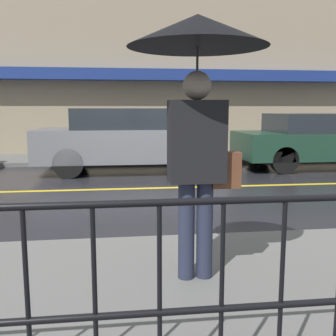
% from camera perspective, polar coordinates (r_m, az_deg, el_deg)
% --- Properties ---
extents(ground_plane, '(80.00, 80.00, 0.00)m').
position_cam_1_polar(ground_plane, '(7.69, -3.39, -2.98)').
color(ground_plane, black).
extents(sidewalk_near, '(28.00, 2.76, 0.11)m').
position_cam_1_polar(sidewalk_near, '(3.30, 2.26, -18.21)').
color(sidewalk_near, '#60605E').
rests_on(sidewalk_near, ground_plane).
extents(sidewalk_far, '(28.00, 2.19, 0.11)m').
position_cam_1_polar(sidewalk_far, '(11.95, -4.78, 1.44)').
color(sidewalk_far, '#60605E').
rests_on(sidewalk_far, ground_plane).
extents(lane_marking, '(25.20, 0.12, 0.01)m').
position_cam_1_polar(lane_marking, '(7.69, -3.39, -2.95)').
color(lane_marking, gold).
rests_on(lane_marking, ground_plane).
extents(building_storefront, '(28.00, 0.85, 6.57)m').
position_cam_1_polar(building_storefront, '(13.19, -5.19, 16.01)').
color(building_storefront, gray).
rests_on(building_storefront, ground_plane).
extents(railing_foreground, '(12.00, 0.04, 1.02)m').
position_cam_1_polar(railing_foreground, '(2.01, 7.85, -15.03)').
color(railing_foreground, black).
rests_on(railing_foreground, sidewalk_near).
extents(pedestrian, '(1.12, 1.12, 2.16)m').
position_cam_1_polar(pedestrian, '(3.22, 4.35, 13.92)').
color(pedestrian, '#23283D').
rests_on(pedestrian, sidewalk_near).
extents(car_grey, '(4.42, 1.84, 1.55)m').
position_cam_1_polar(car_grey, '(9.72, -5.96, 4.18)').
color(car_grey, slate).
rests_on(car_grey, ground_plane).
extents(car_dark_green, '(4.36, 1.90, 1.42)m').
position_cam_1_polar(car_dark_green, '(11.04, 21.11, 3.83)').
color(car_dark_green, '#193828').
rests_on(car_dark_green, ground_plane).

